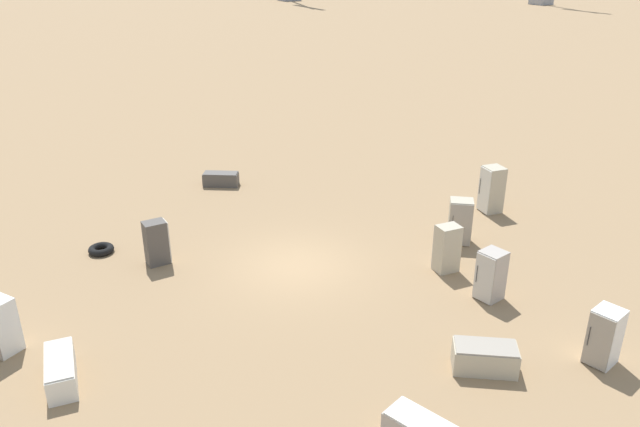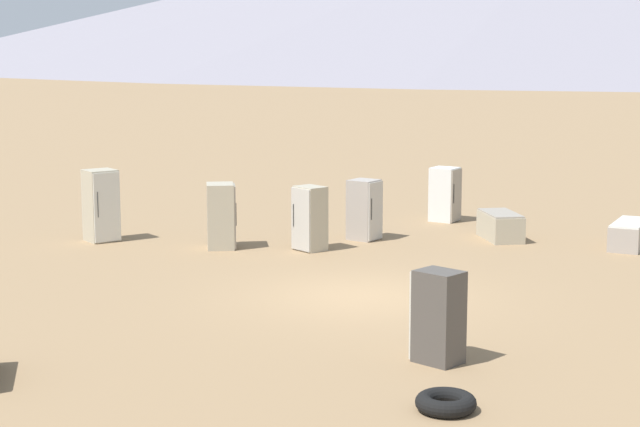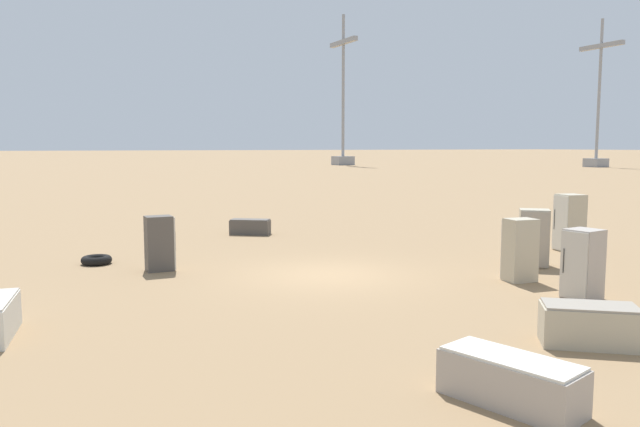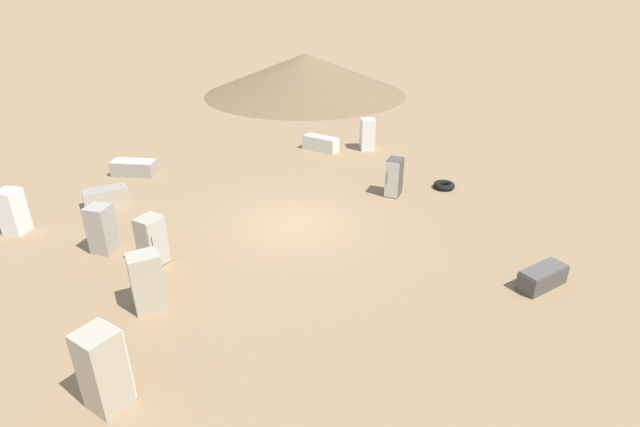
# 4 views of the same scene
# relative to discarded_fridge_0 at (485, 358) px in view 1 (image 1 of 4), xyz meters

# --- Properties ---
(ground_plane) EXTENTS (1000.00, 1000.00, 0.00)m
(ground_plane) POSITION_rel_discarded_fridge_0_xyz_m (7.16, 1.52, -0.35)
(ground_plane) COLOR #937551
(discarded_fridge_0) EXTENTS (1.58, 1.74, 0.71)m
(discarded_fridge_0) POSITION_rel_discarded_fridge_0_xyz_m (0.00, 0.00, 0.00)
(discarded_fridge_0) COLOR #B2A88E
(discarded_fridge_0) RESTS_ON ground_plane
(discarded_fridge_1) EXTENTS (1.34, 1.59, 0.59)m
(discarded_fridge_1) POSITION_rel_discarded_fridge_0_xyz_m (15.28, 0.85, -0.06)
(discarded_fridge_1) COLOR #4C4742
(discarded_fridge_1) RESTS_ON ground_plane
(discarded_fridge_2) EXTENTS (1.86, 0.92, 0.70)m
(discarded_fridge_2) POSITION_rel_discarded_fridge_0_xyz_m (4.83, 9.23, -0.01)
(discarded_fridge_2) COLOR silver
(discarded_fridge_2) RESTS_ON ground_plane
(discarded_fridge_3) EXTENTS (0.80, 0.86, 1.54)m
(discarded_fridge_3) POSITION_rel_discarded_fridge_0_xyz_m (-1.28, -2.77, 0.42)
(discarded_fridge_3) COLOR white
(discarded_fridge_3) RESTS_ON ground_plane
(discarded_fridge_4) EXTENTS (0.91, 0.93, 1.54)m
(discarded_fridge_4) POSITION_rel_discarded_fridge_0_xyz_m (6.89, 10.29, 0.42)
(discarded_fridge_4) COLOR white
(discarded_fridge_4) RESTS_ON ground_plane
(discarded_fridge_5) EXTENTS (0.56, 0.77, 1.50)m
(discarded_fridge_5) POSITION_rel_discarded_fridge_0_xyz_m (9.65, 5.36, 0.40)
(discarded_fridge_5) COLOR #4C4742
(discarded_fridge_5) RESTS_ON ground_plane
(discarded_fridge_7) EXTENTS (0.86, 0.86, 1.84)m
(discarded_fridge_7) POSITION_rel_discarded_fridge_0_xyz_m (7.26, -7.29, 0.57)
(discarded_fridge_7) COLOR #B2A88E
(discarded_fridge_7) RESTS_ON ground_plane
(discarded_fridge_8) EXTENTS (0.77, 0.81, 1.56)m
(discarded_fridge_8) POSITION_rel_discarded_fridge_0_xyz_m (2.45, -2.54, 0.43)
(discarded_fridge_8) COLOR #A89E93
(discarded_fridge_8) RESTS_ON ground_plane
(discarded_fridge_9) EXTENTS (0.67, 0.78, 1.58)m
(discarded_fridge_9) POSITION_rel_discarded_fridge_0_xyz_m (4.45, -2.57, 0.44)
(discarded_fridge_9) COLOR #B2A88E
(discarded_fridge_9) RESTS_ON ground_plane
(discarded_fridge_10) EXTENTS (1.03, 1.04, 1.62)m
(discarded_fridge_10) POSITION_rel_discarded_fridge_0_xyz_m (5.78, -4.33, 0.46)
(discarded_fridge_10) COLOR #B2A88E
(discarded_fridge_10) RESTS_ON ground_plane
(scrap_tire) EXTENTS (0.86, 0.86, 0.24)m
(scrap_tire) POSITION_rel_discarded_fridge_0_xyz_m (11.39, 6.85, -0.23)
(scrap_tire) COLOR black
(scrap_tire) RESTS_ON ground_plane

